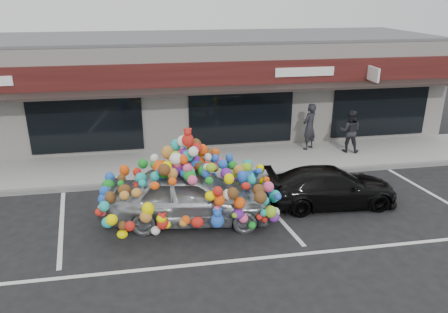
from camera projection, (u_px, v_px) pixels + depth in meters
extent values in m
plane|color=black|center=(177.00, 219.00, 12.46)|extent=(90.00, 90.00, 0.00)
cube|color=white|center=(162.00, 87.00, 19.55)|extent=(24.00, 6.00, 4.20)
cube|color=#59595B|center=(159.00, 37.00, 18.79)|extent=(24.00, 6.00, 0.12)
cube|color=#350F0E|center=(164.00, 76.00, 16.34)|extent=(24.00, 0.18, 0.90)
cube|color=black|center=(165.00, 92.00, 16.04)|extent=(24.00, 1.20, 0.10)
cube|color=white|center=(373.00, 74.00, 17.25)|extent=(0.08, 0.95, 0.55)
cube|color=white|center=(305.00, 72.00, 17.11)|extent=(2.40, 0.04, 0.35)
cube|color=black|center=(86.00, 123.00, 16.51)|extent=(4.20, 0.12, 2.30)
cube|color=black|center=(241.00, 115.00, 17.47)|extent=(4.20, 0.12, 2.30)
cube|color=black|center=(380.00, 109.00, 18.42)|extent=(4.20, 0.12, 2.30)
cube|color=gray|center=(169.00, 165.00, 16.12)|extent=(26.00, 3.00, 0.15)
cube|color=slate|center=(172.00, 182.00, 14.74)|extent=(26.00, 0.18, 0.16)
cube|color=silver|center=(61.00, 225.00, 12.13)|extent=(0.73, 4.37, 0.01)
cube|color=silver|center=(270.00, 208.00, 13.09)|extent=(0.73, 4.37, 0.01)
cube|color=silver|center=(433.00, 195.00, 13.95)|extent=(0.73, 4.37, 0.01)
cube|color=silver|center=(266.00, 258.00, 10.66)|extent=(14.00, 0.12, 0.01)
imported|color=#ADB5B9|center=(191.00, 195.00, 12.18)|extent=(2.39, 4.72, 1.54)
ellipsoid|color=red|center=(189.00, 150.00, 11.71)|extent=(1.60, 2.06, 1.16)
sphere|color=#F9E800|center=(247.00, 182.00, 12.18)|extent=(0.34, 0.34, 0.34)
sphere|color=#2A84D5|center=(217.00, 217.00, 11.45)|extent=(0.36, 0.36, 0.36)
sphere|color=green|center=(161.00, 188.00, 13.02)|extent=(0.30, 0.30, 0.30)
sphere|color=#E6537E|center=(189.00, 131.00, 11.52)|extent=(0.32, 0.32, 0.32)
sphere|color=orange|center=(140.00, 186.00, 11.94)|extent=(0.30, 0.30, 0.30)
imported|color=black|center=(331.00, 187.00, 13.17)|extent=(1.79, 4.04, 1.15)
imported|color=black|center=(309.00, 127.00, 17.28)|extent=(0.81, 0.76, 1.86)
imported|color=black|center=(350.00, 131.00, 17.05)|extent=(1.01, 0.93, 1.68)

